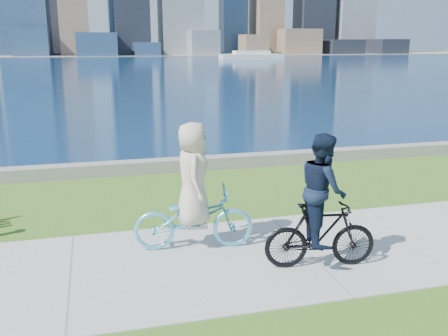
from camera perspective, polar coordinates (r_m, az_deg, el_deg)
The scene contains 8 objects.
ground at distance 8.40m, azimuth -17.21°, elevation -11.91°, with size 320.00×320.00×0.00m, color #366019.
concrete_path at distance 8.39m, azimuth -17.21°, elevation -11.85°, with size 80.00×3.50×0.02m, color #A1A29D.
seawall at distance 14.19m, azimuth -16.44°, elevation -0.32°, with size 90.00×0.50×0.35m, color slate.
bay_water at distance 79.64m, azimuth -15.47°, elevation 11.22°, with size 320.00×131.00×0.01m, color #0B2548.
far_shore at distance 137.60m, azimuth -15.39°, elevation 12.35°, with size 320.00×30.00×0.12m, color gray.
ferry_far at distance 102.29m, azimuth 3.15°, elevation 12.68°, with size 12.66×3.62×1.72m.
cyclist_woman at distance 8.78m, azimuth -3.53°, elevation -3.99°, with size 1.02×2.20×2.28m.
cyclist_man at distance 8.16m, azimuth 11.08°, elevation -5.02°, with size 0.81×1.88×2.23m.
Camera 1 is at (0.52, -7.56, 3.62)m, focal length 40.00 mm.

